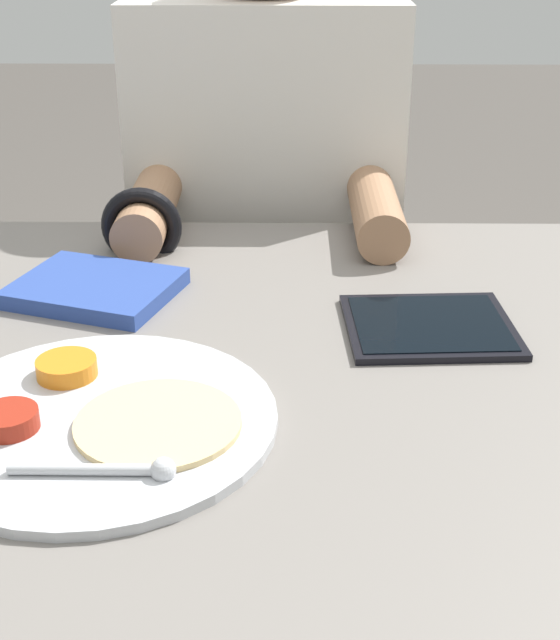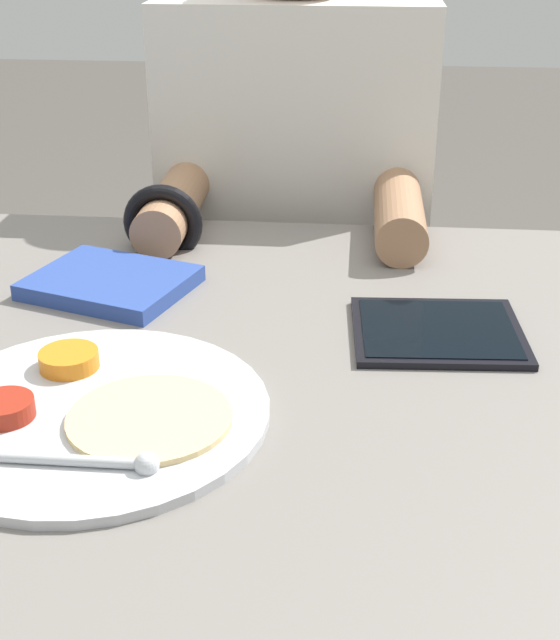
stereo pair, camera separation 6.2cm
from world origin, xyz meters
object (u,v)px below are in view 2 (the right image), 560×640
(red_notebook, at_px, (111,284))
(person_diner, at_px, (294,285))
(thali_tray, at_px, (94,411))
(tablet_device, at_px, (438,331))

(red_notebook, distance_m, person_diner, 0.50)
(thali_tray, relative_size, person_diner, 0.28)
(red_notebook, relative_size, tablet_device, 1.14)
(red_notebook, bearing_deg, thali_tray, -78.08)
(thali_tray, xyz_separation_m, tablet_device, (0.33, 0.20, -0.00))
(person_diner, bearing_deg, red_notebook, -114.76)
(thali_tray, height_order, person_diner, person_diner)
(red_notebook, xyz_separation_m, person_diner, (0.20, 0.43, -0.18))
(tablet_device, bearing_deg, thali_tray, -148.57)
(thali_tray, height_order, red_notebook, thali_tray)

